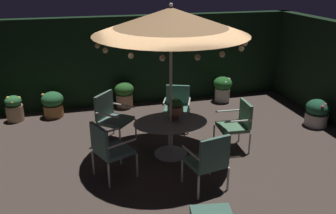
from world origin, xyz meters
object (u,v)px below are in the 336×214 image
Objects in this scene: patio_umbrella at (171,21)px; centerpiece_planter at (175,107)px; patio_chair_northeast at (237,122)px; patio_chair_east at (177,104)px; potted_plant_back_right at (223,88)px; potted_plant_left_far at (14,108)px; potted_plant_back_center at (53,104)px; patio_chair_north at (209,159)px; patio_chair_south at (109,147)px; potted_plant_right_far at (317,113)px; potted_plant_left_near at (124,94)px; patio_chair_southeast at (111,115)px; patio_dining_table at (171,130)px.

centerpiece_planter is (0.12, 0.09, -1.64)m from patio_umbrella.
patio_chair_east is at bearing 122.66° from patio_chair_northeast.
potted_plant_left_far is (-5.38, -0.01, -0.07)m from potted_plant_back_right.
patio_chair_north is at bearing -57.02° from potted_plant_back_center.
patio_chair_south is 1.63× the size of potted_plant_right_far.
potted_plant_left_near is at bearing 102.53° from centerpiece_planter.
patio_chair_southeast is 1.51× the size of potted_plant_back_right.
patio_umbrella is 3.67m from potted_plant_left_near.
centerpiece_planter reaches higher than patio_chair_northeast.
patio_chair_southeast reaches higher than potted_plant_right_far.
centerpiece_planter is 1.56m from patio_chair_south.
patio_chair_southeast is at bearing 145.70° from centerpiece_planter.
patio_chair_northeast is 2.82m from potted_plant_back_right.
potted_plant_left_near is at bearing 77.56° from patio_chair_south.
potted_plant_left_far is (-0.89, -0.04, -0.02)m from potted_plant_back_center.
patio_chair_southeast is at bearing 81.95° from patio_chair_south.
centerpiece_planter is at bearing 37.71° from patio_umbrella.
patio_chair_northeast is 1.04× the size of patio_chair_east.
potted_plant_back_center is at bearing 143.36° from patio_chair_northeast.
patio_chair_northeast is at bearing -57.78° from potted_plant_left_near.
patio_chair_south is at bearing -156.14° from patio_umbrella.
potted_plant_back_right is (2.07, 2.52, -0.57)m from centerpiece_planter.
patio_umbrella is 2.42m from patio_chair_southeast.
potted_plant_right_far is 6.35m from potted_plant_back_center.
patio_dining_table is 1.37× the size of patio_chair_southeast.
potted_plant_right_far is (3.39, 1.85, -0.25)m from patio_chair_north.
patio_chair_northeast is (1.08, 1.26, 0.00)m from patio_chair_north.
patio_chair_east reaches higher than potted_plant_left_far.
patio_chair_north is (0.28, -1.34, -2.02)m from patio_umbrella.
potted_plant_right_far is at bearing -29.56° from potted_plant_left_near.
potted_plant_back_right is at bearing -5.46° from potted_plant_left_near.
patio_chair_east is 2.53m from patio_chair_south.
patio_umbrella is (0.00, -0.00, 2.07)m from patio_dining_table.
patio_chair_north is at bearing -151.43° from potted_plant_right_far.
potted_plant_left_far is at bearing -179.93° from potted_plant_back_right.
patio_chair_south is at bearing -71.80° from potted_plant_back_center.
patio_dining_table is 2.92m from potted_plant_left_near.
potted_plant_right_far is (3.17, -0.76, -0.23)m from patio_chair_east.
patio_chair_northeast is 1.48× the size of potted_plant_left_near.
patio_dining_table is 1.37m from patio_chair_northeast.
potted_plant_back_right is at bearing 42.62° from patio_chair_south.
patio_chair_south is at bearing -169.80° from patio_chair_northeast.
patio_chair_northeast is at bearing -36.64° from potted_plant_back_center.
patio_umbrella is 6.59× the size of centerpiece_planter.
patio_chair_south is at bearing -167.87° from potted_plant_right_far.
centerpiece_planter is 0.43× the size of patio_chair_south.
potted_plant_back_center is at bearing 125.59° from patio_chair_southeast.
potted_plant_right_far is (3.55, 0.41, -0.64)m from centerpiece_planter.
patio_umbrella is 4.06m from potted_plant_back_right.
patio_dining_table is 1.37m from patio_chair_south.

